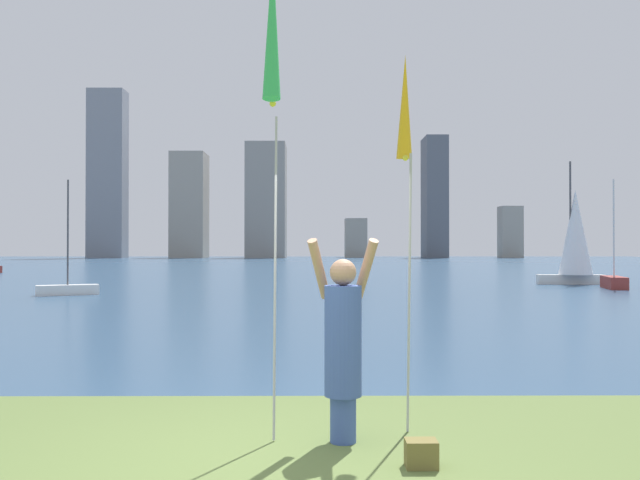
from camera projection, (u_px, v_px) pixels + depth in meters
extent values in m
cube|color=#2D4C6B|center=(312.00, 265.00, 66.72)|extent=(120.00, 117.53, 0.12)
cube|color=#2D381C|center=(282.00, 398.00, 7.95)|extent=(120.00, 0.70, 0.02)
cylinder|color=#3F59A5|center=(343.00, 419.00, 6.07)|extent=(0.24, 0.24, 0.43)
cylinder|color=#3F59A5|center=(343.00, 341.00, 6.08)|extent=(0.34, 0.34, 1.02)
sphere|color=tan|center=(343.00, 272.00, 6.09)|extent=(0.25, 0.25, 0.25)
cylinder|color=tan|center=(319.00, 269.00, 6.23)|extent=(0.25, 0.39, 0.58)
cylinder|color=tan|center=(366.00, 269.00, 6.23)|extent=(0.25, 0.39, 0.58)
cylinder|color=#B2B2B7|center=(275.00, 273.00, 6.29)|extent=(0.02, 0.39, 3.07)
cone|color=green|center=(272.00, 21.00, 5.86)|extent=(0.16, 0.33, 1.44)
sphere|color=yellow|center=(273.00, 104.00, 5.94)|extent=(0.06, 0.06, 0.06)
cylinder|color=#B2B2B7|center=(409.00, 295.00, 6.29)|extent=(0.02, 0.27, 2.68)
cone|color=yellow|center=(405.00, 107.00, 6.61)|extent=(0.16, 0.25, 1.04)
sphere|color=yellow|center=(405.00, 158.00, 6.56)|extent=(0.06, 0.06, 0.06)
cube|color=olive|center=(421.00, 454.00, 5.38)|extent=(0.26, 0.20, 0.22)
cube|color=maroon|center=(614.00, 282.00, 28.53)|extent=(1.19, 2.41, 0.52)
cylinder|color=silver|center=(614.00, 228.00, 28.56)|extent=(0.07, 0.07, 4.22)
cube|color=white|center=(68.00, 290.00, 24.61)|extent=(2.21, 1.43, 0.38)
cylinder|color=#47474C|center=(68.00, 232.00, 24.63)|extent=(0.07, 0.07, 3.93)
cube|color=silver|center=(571.00, 279.00, 31.75)|extent=(3.18, 0.70, 0.46)
cylinder|color=#47474C|center=(570.00, 218.00, 31.78)|extent=(0.09, 0.09, 5.47)
cone|color=white|center=(575.00, 232.00, 31.76)|extent=(1.67, 1.67, 4.10)
cube|color=gray|center=(108.00, 174.00, 108.25)|extent=(5.84, 3.93, 27.56)
cube|color=gray|center=(189.00, 206.00, 110.04)|extent=(5.58, 6.51, 17.43)
cube|color=gray|center=(266.00, 201.00, 110.41)|extent=(6.53, 7.59, 19.02)
cube|color=gray|center=(356.00, 238.00, 113.28)|extent=(3.65, 4.85, 6.66)
cube|color=#565B66|center=(434.00, 198.00, 111.01)|extent=(3.65, 6.44, 20.24)
cube|color=gray|center=(510.00, 232.00, 110.18)|extent=(3.53, 3.25, 8.60)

